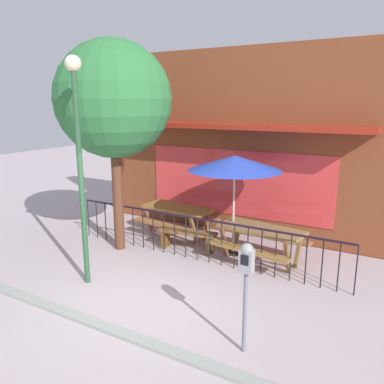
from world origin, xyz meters
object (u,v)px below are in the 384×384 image
object	(u,v)px
picnic_table_right	(261,235)
patio_bench	(187,236)
patio_umbrella	(235,163)
street_tree	(113,100)
picnic_table_left	(177,213)
parking_meter_near	(246,269)
street_lamp	(78,142)

from	to	relation	value
picnic_table_right	patio_bench	world-z (taller)	picnic_table_right
patio_umbrella	patio_bench	size ratio (longest dim) A/B	1.58
patio_umbrella	street_tree	distance (m)	2.98
picnic_table_left	street_tree	distance (m)	3.22
patio_bench	street_tree	distance (m)	3.46
parking_meter_near	patio_umbrella	bearing A→B (deg)	116.04
parking_meter_near	picnic_table_left	bearing A→B (deg)	132.68
street_tree	street_lamp	xyz separation A→B (m)	(0.61, -1.67, -0.73)
patio_bench	parking_meter_near	distance (m)	3.89
picnic_table_left	picnic_table_right	size ratio (longest dim) A/B	0.99
picnic_table_left	street_tree	world-z (taller)	street_tree
picnic_table_left	picnic_table_right	distance (m)	2.49
parking_meter_near	street_tree	xyz separation A→B (m)	(-4.00, 2.15, 2.19)
patio_umbrella	picnic_table_right	bearing A→B (deg)	-12.25
street_lamp	patio_umbrella	bearing A→B (deg)	55.63
picnic_table_right	parking_meter_near	xyz separation A→B (m)	(0.85, -3.02, 0.61)
picnic_table_right	parking_meter_near	size ratio (longest dim) A/B	1.24
picnic_table_right	street_tree	world-z (taller)	street_tree
patio_umbrella	picnic_table_left	bearing A→B (deg)	167.59
patio_umbrella	street_lamp	distance (m)	3.33
patio_umbrella	street_tree	world-z (taller)	street_tree
patio_umbrella	street_tree	xyz separation A→B (m)	(-2.45, -1.03, 1.34)
picnic_table_left	street_tree	bearing A→B (deg)	-117.33
patio_bench	street_lamp	xyz separation A→B (m)	(-0.85, -2.34, 2.34)
picnic_table_left	street_lamp	distance (m)	3.72
picnic_table_left	parking_meter_near	bearing A→B (deg)	-47.32
parking_meter_near	street_lamp	bearing A→B (deg)	172.06
picnic_table_right	parking_meter_near	distance (m)	3.20
picnic_table_left	parking_meter_near	distance (m)	4.87
patio_umbrella	parking_meter_near	world-z (taller)	patio_umbrella
picnic_table_left	patio_umbrella	world-z (taller)	patio_umbrella
patio_umbrella	patio_bench	xyz separation A→B (m)	(-0.99, -0.36, -1.73)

